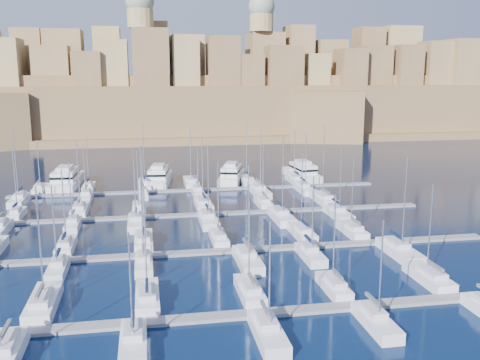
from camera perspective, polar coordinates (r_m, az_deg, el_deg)
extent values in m
plane|color=black|center=(93.12, -2.46, -5.32)|extent=(600.00, 600.00, 0.00)
cube|color=slate|center=(61.65, 1.91, -14.06)|extent=(84.00, 2.00, 0.40)
cube|color=slate|center=(81.74, -1.32, -7.56)|extent=(84.00, 2.00, 0.40)
cube|color=slate|center=(102.62, -3.21, -3.64)|extent=(84.00, 2.00, 0.40)
cube|color=slate|center=(123.88, -4.45, -1.06)|extent=(84.00, 2.00, 0.40)
cube|color=white|center=(66.98, -20.22, -12.32)|extent=(3.02, 10.07, 1.70)
cube|color=silver|center=(65.61, -20.44, -11.71)|extent=(2.11, 4.53, 0.70)
cylinder|color=#9EA0A8|center=(64.97, -20.58, -6.22)|extent=(0.18, 0.18, 12.90)
cube|color=#595B60|center=(64.76, -20.59, -11.02)|extent=(0.35, 4.03, 0.35)
cube|color=white|center=(65.44, -9.85, -12.36)|extent=(2.74, 9.13, 1.66)
cube|color=silver|center=(64.14, -9.88, -11.72)|extent=(1.92, 4.11, 0.70)
cylinder|color=#9EA0A8|center=(63.43, -10.06, -6.39)|extent=(0.18, 0.18, 12.33)
cube|color=#0C1837|center=(63.32, -9.91, -11.00)|extent=(0.35, 3.65, 0.35)
cube|color=white|center=(66.28, 1.03, -11.88)|extent=(2.59, 8.62, 1.63)
cube|color=silver|center=(65.05, 1.18, -11.23)|extent=(1.81, 3.88, 0.70)
cylinder|color=#9EA0A8|center=(64.54, 0.97, -6.76)|extent=(0.18, 0.18, 10.53)
cube|color=#595B60|center=(64.26, 1.26, -10.51)|extent=(0.35, 3.45, 0.35)
cube|color=white|center=(68.60, 9.95, -11.25)|extent=(2.34, 7.79, 1.59)
cube|color=silver|center=(67.50, 10.21, -10.60)|extent=(1.64, 3.51, 0.70)
cylinder|color=#9EA0A8|center=(66.81, 10.02, -6.11)|extent=(0.18, 0.18, 11.04)
cube|color=#595B60|center=(66.78, 10.36, -9.88)|extent=(0.35, 3.12, 0.35)
cube|color=white|center=(74.55, 19.46, -9.85)|extent=(2.78, 9.28, 1.66)
cube|color=silver|center=(73.40, 19.88, -9.23)|extent=(1.95, 4.18, 0.70)
cylinder|color=#9EA0A8|center=(72.90, 19.62, -4.87)|extent=(0.18, 0.18, 11.53)
cube|color=#595B60|center=(72.67, 20.12, -8.57)|extent=(0.35, 3.71, 0.35)
cube|color=white|center=(56.83, -23.93, -17.03)|extent=(2.91, 9.71, 1.69)
cube|color=silver|center=(57.13, -23.80, -15.52)|extent=(2.04, 4.37, 0.70)
cube|color=#595B60|center=(57.11, -23.77, -14.36)|extent=(0.35, 3.88, 0.35)
cube|color=white|center=(55.65, -11.31, -16.88)|extent=(2.60, 8.65, 1.63)
cube|color=silver|center=(55.89, -11.34, -15.41)|extent=(1.82, 3.89, 0.70)
cylinder|color=#9EA0A8|center=(52.63, -11.58, -11.12)|extent=(0.18, 0.18, 10.78)
cube|color=#0C1837|center=(55.82, -11.37, -14.25)|extent=(0.35, 3.46, 0.35)
cube|color=white|center=(56.70, 3.00, -16.09)|extent=(2.68, 8.94, 1.65)
cube|color=silver|center=(56.95, 2.80, -14.64)|extent=(1.88, 4.02, 0.70)
cylinder|color=#9EA0A8|center=(53.65, 3.18, -10.22)|extent=(0.18, 0.18, 11.18)
cube|color=#595B60|center=(56.90, 2.71, -13.50)|extent=(0.35, 3.58, 0.35)
cube|color=white|center=(60.56, 14.33, -14.60)|extent=(2.48, 8.28, 1.61)
cube|color=silver|center=(60.75, 14.05, -13.29)|extent=(1.74, 3.72, 0.70)
cylinder|color=#9EA0A8|center=(57.83, 14.79, -9.28)|extent=(0.18, 0.18, 10.65)
cube|color=#595B60|center=(60.67, 13.94, -12.24)|extent=(0.35, 3.31, 0.35)
cube|color=white|center=(86.57, -18.06, -6.83)|extent=(2.47, 8.24, 1.61)
cube|color=silver|center=(85.44, -18.18, -6.26)|extent=(1.73, 3.71, 0.70)
cylinder|color=#9EA0A8|center=(85.25, -18.29, -2.64)|extent=(0.18, 0.18, 11.22)
cube|color=#0C1837|center=(84.75, -18.27, -5.67)|extent=(0.35, 3.30, 0.35)
cube|color=white|center=(86.18, -10.23, -6.51)|extent=(2.80, 9.34, 1.67)
cube|color=silver|center=(84.93, -10.26, -5.94)|extent=(1.96, 4.20, 0.70)
cylinder|color=#9EA0A8|center=(84.56, -10.42, -1.22)|extent=(0.18, 0.18, 14.39)
cube|color=#0C1837|center=(84.18, -10.29, -5.35)|extent=(0.35, 3.74, 0.35)
cube|color=white|center=(86.25, -2.28, -6.34)|extent=(2.40, 7.98, 1.60)
cube|color=silver|center=(85.15, -2.21, -5.76)|extent=(1.68, 3.59, 0.70)
cylinder|color=#9EA0A8|center=(84.87, -2.35, -1.98)|extent=(0.18, 0.18, 11.69)
cube|color=#595B60|center=(84.47, -2.18, -5.16)|extent=(0.35, 3.19, 0.35)
cube|color=white|center=(89.72, 6.62, -5.68)|extent=(2.78, 9.27, 1.66)
cube|color=silver|center=(88.53, 6.80, -5.12)|extent=(1.95, 4.17, 0.70)
cylinder|color=#9EA0A8|center=(88.37, 6.63, -1.22)|extent=(0.18, 0.18, 12.43)
cube|color=#0C1837|center=(87.82, 6.91, -4.55)|extent=(0.35, 3.71, 0.35)
cube|color=white|center=(92.37, 11.85, -5.36)|extent=(2.67, 8.90, 1.64)
cube|color=silver|center=(91.26, 12.08, -4.81)|extent=(1.87, 4.00, 0.70)
cylinder|color=#9EA0A8|center=(91.13, 11.91, -1.29)|extent=(0.18, 0.18, 11.60)
cube|color=#595B60|center=(90.58, 12.22, -4.25)|extent=(0.35, 3.56, 0.35)
cube|color=white|center=(77.12, -18.87, -9.13)|extent=(2.36, 7.87, 1.59)
cube|color=silver|center=(77.47, -18.84, -8.13)|extent=(1.65, 3.54, 0.70)
cylinder|color=#9EA0A8|center=(74.85, -19.22, -4.70)|extent=(0.18, 0.18, 11.01)
cube|color=#0C1837|center=(77.51, -18.84, -7.30)|extent=(0.35, 3.15, 0.35)
cube|color=white|center=(76.07, -10.22, -8.96)|extent=(2.41, 8.03, 1.60)
cube|color=silver|center=(76.44, -10.25, -7.95)|extent=(1.69, 3.61, 0.70)
cylinder|color=#9EA0A8|center=(73.65, -10.40, -4.16)|extent=(0.18, 0.18, 11.83)
cube|color=#595B60|center=(76.49, -10.28, -7.11)|extent=(0.35, 3.21, 0.35)
cube|color=white|center=(76.42, 0.84, -8.64)|extent=(2.96, 9.88, 1.69)
cube|color=silver|center=(76.94, 0.70, -7.56)|extent=(2.07, 4.44, 0.70)
cylinder|color=#9EA0A8|center=(73.77, 0.93, -3.37)|extent=(0.18, 0.18, 13.07)
cube|color=#595B60|center=(77.07, 0.63, -6.70)|extent=(0.35, 3.95, 0.35)
cube|color=white|center=(79.35, 7.54, -8.01)|extent=(2.53, 8.42, 1.62)
cube|color=silver|center=(79.73, 7.38, -7.03)|extent=(1.77, 3.79, 0.70)
cylinder|color=#9EA0A8|center=(77.10, 7.76, -3.64)|extent=(0.18, 0.18, 11.11)
cube|color=#0C1837|center=(79.79, 7.31, -6.22)|extent=(0.35, 3.37, 0.35)
cube|color=white|center=(83.40, 16.68, -7.40)|extent=(3.13, 10.44, 1.72)
cube|color=silver|center=(83.92, 16.41, -6.40)|extent=(2.19, 4.70, 0.70)
cylinder|color=#9EA0A8|center=(80.90, 17.15, -2.39)|extent=(0.18, 0.18, 13.50)
cube|color=#0C1837|center=(84.06, 16.29, -5.61)|extent=(0.35, 4.17, 0.35)
cube|color=white|center=(109.14, -22.67, -3.45)|extent=(2.22, 7.40, 1.57)
cube|color=silver|center=(108.18, -22.79, -2.97)|extent=(1.55, 3.33, 0.70)
cylinder|color=#9EA0A8|center=(108.13, -22.88, -0.07)|extent=(0.18, 0.18, 11.41)
cube|color=#0C1837|center=(107.59, -22.88, -2.47)|extent=(0.35, 2.96, 0.35)
cube|color=white|center=(108.30, -16.68, -3.13)|extent=(2.91, 9.71, 1.69)
cube|color=silver|center=(107.08, -16.77, -2.63)|extent=(2.04, 4.37, 0.70)
cylinder|color=#9EA0A8|center=(107.29, -16.86, 0.61)|extent=(0.18, 0.18, 12.50)
cube|color=#595B60|center=(106.37, -16.83, -2.15)|extent=(0.35, 3.89, 0.35)
cube|color=white|center=(106.82, -10.73, -3.06)|extent=(2.46, 8.22, 1.61)
cube|color=silver|center=(105.75, -10.75, -2.56)|extent=(1.73, 3.70, 0.70)
cylinder|color=#9EA0A8|center=(105.91, -10.85, 0.19)|extent=(0.18, 0.18, 10.55)
cube|color=#595B60|center=(105.11, -10.78, -2.06)|extent=(0.35, 3.29, 0.35)
cube|color=white|center=(108.48, -3.95, -2.63)|extent=(3.15, 10.51, 1.73)
cube|color=silver|center=(107.18, -3.90, -2.14)|extent=(2.21, 4.73, 0.70)
cylinder|color=#9EA0A8|center=(107.44, -4.03, 1.35)|extent=(0.18, 0.18, 13.38)
cube|color=#0C1837|center=(106.43, -3.87, -1.65)|extent=(0.35, 4.20, 0.35)
cube|color=white|center=(109.35, 2.49, -2.54)|extent=(2.48, 8.27, 1.61)
cube|color=silver|center=(108.30, 2.59, -2.04)|extent=(1.74, 3.72, 0.70)
cylinder|color=#9EA0A8|center=(108.40, 2.47, 0.81)|extent=(0.18, 0.18, 11.23)
cube|color=#595B60|center=(107.67, 2.65, -1.55)|extent=(0.35, 3.31, 0.35)
cube|color=white|center=(113.86, 8.87, -2.08)|extent=(3.12, 10.39, 1.72)
cube|color=silver|center=(112.64, 9.06, -1.60)|extent=(2.18, 4.68, 0.70)
cylinder|color=#9EA0A8|center=(112.75, 8.91, 2.07)|extent=(0.18, 0.18, 14.79)
cube|color=#595B60|center=(111.93, 9.16, -1.13)|extent=(0.35, 4.16, 0.35)
cube|color=silver|center=(100.09, -24.23, -4.13)|extent=(1.98, 4.25, 0.70)
cube|color=#595B60|center=(100.27, -24.22, -3.48)|extent=(0.35, 3.77, 0.35)
cube|color=white|center=(98.02, -17.39, -4.69)|extent=(2.32, 7.75, 1.59)
cube|color=silver|center=(98.47, -17.37, -3.93)|extent=(1.63, 3.49, 0.70)
cylinder|color=#9EA0A8|center=(96.21, -17.63, -1.27)|extent=(0.18, 0.18, 10.57)
cube|color=#595B60|center=(98.58, -17.38, -3.28)|extent=(0.35, 3.10, 0.35)
cube|color=white|center=(96.35, -11.02, -4.63)|extent=(2.84, 9.47, 1.67)
cube|color=silver|center=(96.95, -11.04, -3.80)|extent=(1.99, 4.26, 0.70)
cylinder|color=#9EA0A8|center=(94.22, -11.18, -0.55)|extent=(0.18, 0.18, 12.50)
cube|color=#0C1837|center=(97.14, -11.06, -3.13)|extent=(0.35, 3.79, 0.35)
cube|color=white|center=(96.66, -3.40, -4.37)|extent=(3.00, 10.00, 1.70)
cube|color=silver|center=(97.30, -3.48, -3.53)|extent=(2.10, 4.50, 0.70)
cylinder|color=#9EA0A8|center=(94.42, -3.42, -0.05)|extent=(0.18, 0.18, 13.35)
cube|color=#0C1837|center=(97.52, -3.52, -2.86)|extent=(0.35, 4.00, 0.35)
cube|color=white|center=(98.87, 4.45, -4.02)|extent=(3.13, 10.44, 1.72)
cube|color=silver|center=(99.54, 4.31, -3.19)|extent=(2.19, 4.70, 0.70)
cylinder|color=#9EA0A8|center=(96.58, 4.60, 0.47)|extent=(0.18, 0.18, 14.24)
cube|color=#0C1837|center=(99.77, 4.25, -2.54)|extent=(0.35, 4.18, 0.35)
cube|color=white|center=(102.47, 10.46, -3.64)|extent=(2.94, 9.79, 1.69)
cube|color=silver|center=(103.06, 10.29, -2.86)|extent=(2.06, 4.41, 0.70)
cylinder|color=#9EA0A8|center=(100.50, 10.69, 0.07)|extent=(0.18, 0.18, 12.00)
cube|color=#0C1837|center=(103.26, 10.22, -2.23)|extent=(0.35, 3.92, 0.35)
cube|color=white|center=(130.49, -20.56, -0.99)|extent=(2.45, 8.17, 1.61)
cube|color=silver|center=(129.47, -20.66, -0.56)|extent=(1.72, 3.68, 0.70)
cylinder|color=#9EA0A8|center=(129.80, -20.71, 1.70)|extent=(0.18, 0.18, 10.67)
cube|color=#595B60|center=(128.88, -20.72, -0.14)|extent=(0.35, 3.27, 0.35)
cube|color=white|center=(128.92, -15.83, -0.84)|extent=(2.45, 8.15, 1.61)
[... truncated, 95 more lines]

